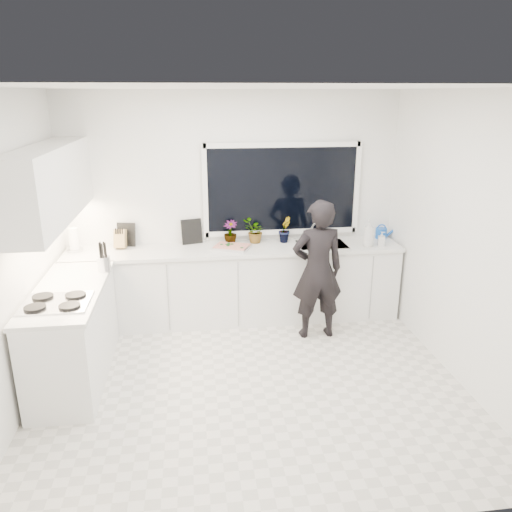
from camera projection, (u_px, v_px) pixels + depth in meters
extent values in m
cube|color=beige|center=(250.00, 383.00, 4.81)|extent=(4.00, 3.50, 0.02)
cube|color=white|center=(233.00, 206.00, 6.05)|extent=(4.00, 0.02, 2.70)
cube|color=white|center=(10.00, 258.00, 4.14)|extent=(0.02, 3.50, 2.70)
cube|color=white|center=(464.00, 241.00, 4.64)|extent=(0.02, 3.50, 2.70)
cube|color=white|center=(249.00, 86.00, 3.97)|extent=(4.00, 3.50, 0.02)
cube|color=black|center=(282.00, 189.00, 6.03)|extent=(1.80, 0.02, 1.00)
cube|color=white|center=(236.00, 285.00, 6.04)|extent=(3.92, 0.58, 0.88)
cube|color=white|center=(74.00, 335.00, 4.80)|extent=(0.58, 1.60, 0.88)
cube|color=silver|center=(235.00, 249.00, 5.89)|extent=(3.94, 0.62, 0.04)
cube|color=silver|center=(68.00, 291.00, 4.66)|extent=(0.62, 1.60, 0.04)
cube|color=white|center=(51.00, 183.00, 4.68)|extent=(0.34, 2.10, 0.70)
cube|color=silver|center=(322.00, 248.00, 6.04)|extent=(0.58, 0.42, 0.14)
cylinder|color=silver|center=(318.00, 231.00, 6.17)|extent=(0.03, 0.03, 0.22)
cube|color=black|center=(56.00, 302.00, 4.31)|extent=(0.56, 0.48, 0.03)
imported|color=black|center=(317.00, 270.00, 5.52)|extent=(0.60, 0.41, 1.59)
cube|color=#B5B4B9|center=(232.00, 247.00, 5.85)|extent=(0.50, 0.45, 0.03)
cube|color=#AA3416|center=(232.00, 246.00, 5.85)|extent=(0.46, 0.40, 0.01)
cylinder|color=blue|center=(381.00, 233.00, 6.25)|extent=(0.14, 0.14, 0.13)
cylinder|color=white|center=(74.00, 240.00, 5.72)|extent=(0.14, 0.14, 0.26)
cube|color=#987547|center=(120.00, 239.00, 5.82)|extent=(0.14, 0.12, 0.22)
cylinder|color=#AAAAAE|center=(104.00, 264.00, 5.08)|extent=(0.15, 0.15, 0.16)
cube|color=black|center=(126.00, 234.00, 5.92)|extent=(0.22, 0.06, 0.28)
cube|color=black|center=(192.00, 231.00, 6.01)|extent=(0.25, 0.09, 0.30)
imported|color=#26662D|center=(230.00, 232.00, 5.99)|extent=(0.21, 0.21, 0.29)
imported|color=#26662D|center=(255.00, 231.00, 6.03)|extent=(0.35, 0.35, 0.30)
imported|color=#26662D|center=(284.00, 230.00, 6.07)|extent=(0.19, 0.21, 0.31)
imported|color=#D8BF66|center=(369.00, 233.00, 5.89)|extent=(0.14, 0.14, 0.33)
imported|color=#D8BF66|center=(382.00, 239.00, 5.94)|extent=(0.10, 0.10, 0.17)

